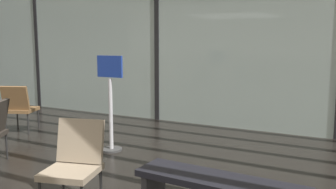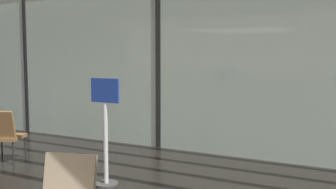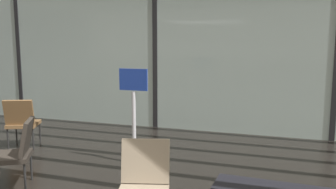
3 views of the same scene
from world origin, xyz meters
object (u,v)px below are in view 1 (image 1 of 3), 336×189
Objects in this scene: parked_airplane at (196,28)px; info_sign at (111,107)px; lounge_chair_5 at (75,160)px; lounge_chair_3 at (19,106)px.

parked_airplane is 8.65m from info_sign.
info_sign reaches higher than lounge_chair_5.
lounge_chair_3 is 0.60× the size of info_sign.
parked_airplane is at bearing 92.03° from lounge_chair_5.
parked_airplane reaches higher than lounge_chair_3.
parked_airplane is at bearing 104.94° from info_sign.
lounge_chair_5 is (3.05, -9.95, -1.70)m from parked_airplane.
info_sign is (2.19, -8.23, -1.52)m from parked_airplane.
info_sign reaches higher than lounge_chair_3.
lounge_chair_3 is 2.19m from info_sign.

